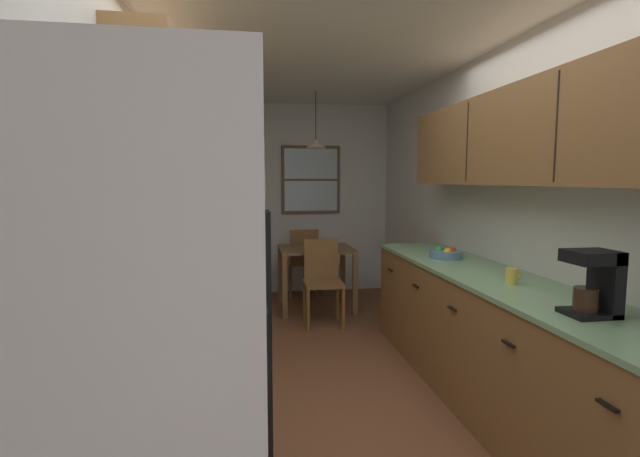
{
  "coord_description": "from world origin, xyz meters",
  "views": [
    {
      "loc": [
        -0.63,
        -2.62,
        1.54
      ],
      "look_at": [
        0.02,
        1.44,
        1.1
      ],
      "focal_mm": 25.85,
      "sensor_mm": 36.0,
      "label": 1
    }
  ],
  "objects_px": {
    "stove_range": "(170,410)",
    "refrigerator": "(141,391)",
    "microwave_over_range": "(133,142)",
    "mug_by_coffeemaker": "(512,276)",
    "dining_table": "(316,258)",
    "table_serving_bowl": "(320,245)",
    "dining_chair_near": "(322,277)",
    "trash_bin": "(241,301)",
    "storage_canister": "(184,272)",
    "fruit_bowl": "(446,254)",
    "coffee_maker": "(596,281)",
    "dining_chair_far": "(303,259)"
  },
  "relations": [
    {
      "from": "stove_range",
      "to": "dining_table",
      "type": "distance_m",
      "value": 3.43
    },
    {
      "from": "coffee_maker",
      "to": "fruit_bowl",
      "type": "relative_size",
      "value": 1.17
    },
    {
      "from": "refrigerator",
      "to": "fruit_bowl",
      "type": "xyz_separation_m",
      "value": [
        1.92,
        2.14,
        0.02
      ]
    },
    {
      "from": "dining_chair_near",
      "to": "storage_canister",
      "type": "xyz_separation_m",
      "value": [
        -1.16,
        -1.97,
        0.49
      ]
    },
    {
      "from": "dining_chair_near",
      "to": "storage_canister",
      "type": "bearing_deg",
      "value": -120.52
    },
    {
      "from": "stove_range",
      "to": "dining_table",
      "type": "height_order",
      "value": "stove_range"
    },
    {
      "from": "microwave_over_range",
      "to": "mug_by_coffeemaker",
      "type": "height_order",
      "value": "microwave_over_range"
    },
    {
      "from": "dining_chair_near",
      "to": "storage_canister",
      "type": "height_order",
      "value": "storage_canister"
    },
    {
      "from": "microwave_over_range",
      "to": "trash_bin",
      "type": "distance_m",
      "value": 2.85
    },
    {
      "from": "dining_chair_near",
      "to": "mug_by_coffeemaker",
      "type": "distance_m",
      "value": 2.4
    },
    {
      "from": "microwave_over_range",
      "to": "coffee_maker",
      "type": "bearing_deg",
      "value": -6.43
    },
    {
      "from": "trash_bin",
      "to": "dining_chair_near",
      "type": "bearing_deg",
      "value": 11.86
    },
    {
      "from": "microwave_over_range",
      "to": "dining_chair_far",
      "type": "distance_m",
      "value": 4.16
    },
    {
      "from": "mug_by_coffeemaker",
      "to": "table_serving_bowl",
      "type": "bearing_deg",
      "value": 104.97
    },
    {
      "from": "refrigerator",
      "to": "dining_chair_near",
      "type": "height_order",
      "value": "refrigerator"
    },
    {
      "from": "mug_by_coffeemaker",
      "to": "fruit_bowl",
      "type": "distance_m",
      "value": 0.96
    },
    {
      "from": "stove_range",
      "to": "microwave_over_range",
      "type": "distance_m",
      "value": 1.23
    },
    {
      "from": "refrigerator",
      "to": "stove_range",
      "type": "bearing_deg",
      "value": 93.86
    },
    {
      "from": "dining_chair_far",
      "to": "storage_canister",
      "type": "relative_size",
      "value": 4.97
    },
    {
      "from": "refrigerator",
      "to": "dining_chair_near",
      "type": "xyz_separation_m",
      "value": [
        1.11,
        3.4,
        -0.41
      ]
    },
    {
      "from": "coffee_maker",
      "to": "dining_chair_near",
      "type": "bearing_deg",
      "value": 105.96
    },
    {
      "from": "mug_by_coffeemaker",
      "to": "fruit_bowl",
      "type": "bearing_deg",
      "value": 89.85
    },
    {
      "from": "dining_chair_far",
      "to": "mug_by_coffeemaker",
      "type": "xyz_separation_m",
      "value": [
        0.88,
        -3.37,
        0.45
      ]
    },
    {
      "from": "storage_canister",
      "to": "dining_chair_far",
      "type": "bearing_deg",
      "value": 70.72
    },
    {
      "from": "mug_by_coffeemaker",
      "to": "table_serving_bowl",
      "type": "relative_size",
      "value": 0.53
    },
    {
      "from": "dining_chair_far",
      "to": "coffee_maker",
      "type": "relative_size",
      "value": 2.9
    },
    {
      "from": "table_serving_bowl",
      "to": "mug_by_coffeemaker",
      "type": "bearing_deg",
      "value": -75.03
    },
    {
      "from": "microwave_over_range",
      "to": "dining_table",
      "type": "distance_m",
      "value": 3.63
    },
    {
      "from": "dining_chair_far",
      "to": "fruit_bowl",
      "type": "relative_size",
      "value": 3.39
    },
    {
      "from": "refrigerator",
      "to": "table_serving_bowl",
      "type": "relative_size",
      "value": 8.93
    },
    {
      "from": "stove_range",
      "to": "microwave_over_range",
      "type": "height_order",
      "value": "microwave_over_range"
    },
    {
      "from": "dining_chair_near",
      "to": "table_serving_bowl",
      "type": "bearing_deg",
      "value": 83.7
    },
    {
      "from": "stove_range",
      "to": "dining_chair_far",
      "type": "relative_size",
      "value": 1.22
    },
    {
      "from": "dining_table",
      "to": "mug_by_coffeemaker",
      "type": "height_order",
      "value": "mug_by_coffeemaker"
    },
    {
      "from": "dining_chair_far",
      "to": "fruit_bowl",
      "type": "xyz_separation_m",
      "value": [
        0.89,
        -2.41,
        0.44
      ]
    },
    {
      "from": "refrigerator",
      "to": "storage_canister",
      "type": "bearing_deg",
      "value": 92.27
    },
    {
      "from": "refrigerator",
      "to": "trash_bin",
      "type": "bearing_deg",
      "value": 85.67
    },
    {
      "from": "stove_range",
      "to": "refrigerator",
      "type": "bearing_deg",
      "value": -86.14
    },
    {
      "from": "storage_canister",
      "to": "coffee_maker",
      "type": "height_order",
      "value": "coffee_maker"
    },
    {
      "from": "dining_chair_far",
      "to": "trash_bin",
      "type": "relative_size",
      "value": 1.39
    },
    {
      "from": "dining_table",
      "to": "table_serving_bowl",
      "type": "xyz_separation_m",
      "value": [
        0.05,
        0.01,
        0.16
      ]
    },
    {
      "from": "microwave_over_range",
      "to": "dining_chair_near",
      "type": "xyz_separation_m",
      "value": [
        1.27,
        2.64,
        -1.2
      ]
    },
    {
      "from": "refrigerator",
      "to": "dining_chair_far",
      "type": "xyz_separation_m",
      "value": [
        1.04,
        4.55,
        -0.41
      ]
    },
    {
      "from": "storage_canister",
      "to": "mug_by_coffeemaker",
      "type": "height_order",
      "value": "storage_canister"
    },
    {
      "from": "coffee_maker",
      "to": "mug_by_coffeemaker",
      "type": "xyz_separation_m",
      "value": [
        -0.01,
        0.67,
        -0.11
      ]
    },
    {
      "from": "stove_range",
      "to": "storage_canister",
      "type": "height_order",
      "value": "stove_range"
    },
    {
      "from": "stove_range",
      "to": "dining_table",
      "type": "bearing_deg",
      "value": 69.97
    },
    {
      "from": "microwave_over_range",
      "to": "storage_canister",
      "type": "height_order",
      "value": "microwave_over_range"
    },
    {
      "from": "fruit_bowl",
      "to": "coffee_maker",
      "type": "bearing_deg",
      "value": -89.67
    },
    {
      "from": "storage_canister",
      "to": "fruit_bowl",
      "type": "distance_m",
      "value": 2.1
    }
  ]
}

